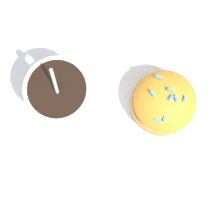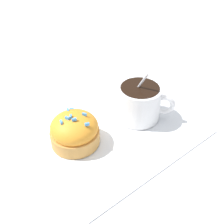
% 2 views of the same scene
% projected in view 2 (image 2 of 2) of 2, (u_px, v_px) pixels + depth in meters
% --- Properties ---
extents(ground_plane, '(3.00, 3.00, 0.00)m').
position_uv_depth(ground_plane, '(107.00, 128.00, 0.47)').
color(ground_plane, '#B2B2B7').
extents(paper_napkin, '(0.30, 0.27, 0.00)m').
position_uv_depth(paper_napkin, '(107.00, 127.00, 0.47)').
color(paper_napkin, white).
rests_on(paper_napkin, ground_plane).
extents(coffee_cup, '(0.09, 0.09, 0.10)m').
position_uv_depth(coffee_cup, '(140.00, 101.00, 0.47)').
color(coffee_cup, white).
rests_on(coffee_cup, paper_napkin).
extents(frosted_pastry, '(0.08, 0.08, 0.06)m').
position_uv_depth(frosted_pastry, '(76.00, 132.00, 0.42)').
color(frosted_pastry, '#D19347').
rests_on(frosted_pastry, paper_napkin).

